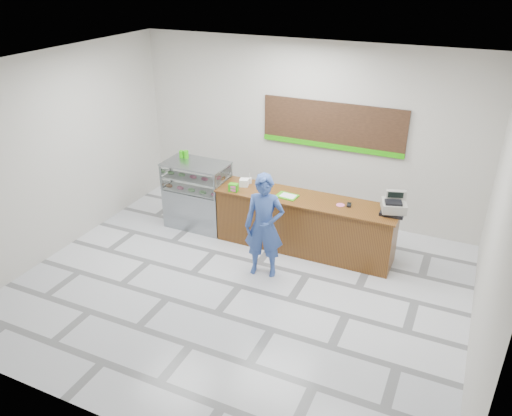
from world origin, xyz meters
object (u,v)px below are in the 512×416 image
at_px(sales_counter, 304,224).
at_px(serving_tray, 287,196).
at_px(customer, 264,226).
at_px(display_case, 197,194).
at_px(cash_register, 394,206).

height_order(sales_counter, serving_tray, serving_tray).
bearing_deg(customer, sales_counter, 58.41).
distance_m(display_case, cash_register, 3.75).
height_order(display_case, customer, customer).
height_order(cash_register, customer, customer).
relative_size(cash_register, serving_tray, 1.27).
bearing_deg(customer, display_case, 139.17).
height_order(display_case, cash_register, cash_register).
bearing_deg(cash_register, serving_tray, 167.22).
xyz_separation_m(display_case, serving_tray, (1.90, -0.07, 0.36)).
distance_m(serving_tray, customer, 0.95).
relative_size(cash_register, customer, 0.28).
relative_size(display_case, serving_tray, 3.39).
relative_size(display_case, customer, 0.74).
height_order(display_case, serving_tray, display_case).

